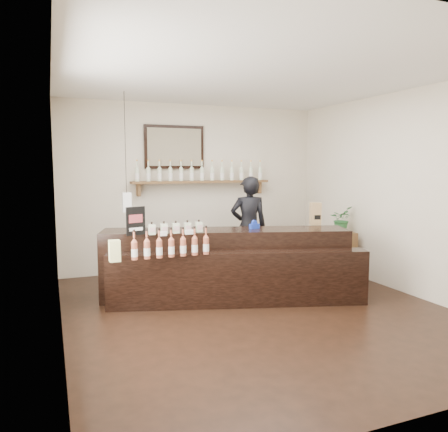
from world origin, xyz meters
TOP-DOWN VIEW (x-y plane):
  - ground at (0.00, 0.00)m, footprint 5.00×5.00m
  - room_shell at (0.00, 0.00)m, footprint 5.00×5.00m
  - back_wall_decor at (-0.14, 2.37)m, footprint 2.66×0.96m
  - counter at (-0.15, 0.58)m, footprint 3.31×1.81m
  - promo_sign at (-1.35, 0.66)m, footprint 0.25×0.09m
  - paper_bag at (1.24, 0.66)m, footprint 0.17×0.15m
  - tape_dispenser at (0.25, 0.63)m, footprint 0.15×0.09m
  - side_cabinet at (2.00, 1.06)m, footprint 0.46×0.56m
  - potted_plant at (2.00, 1.06)m, footprint 0.47×0.47m
  - shopkeeper at (0.60, 1.55)m, footprint 0.73×0.56m

SIDE VIEW (x-z plane):
  - ground at x=0.00m, z-range 0.00..0.00m
  - side_cabinet at x=2.00m, z-range 0.00..0.72m
  - counter at x=-0.15m, z-range -0.10..0.97m
  - shopkeeper at x=0.60m, z-range 0.00..1.81m
  - potted_plant at x=2.00m, z-range 0.72..1.12m
  - tape_dispenser at x=0.25m, z-range 0.90..1.02m
  - paper_bag at x=1.24m, z-range 0.92..1.24m
  - promo_sign at x=-1.35m, z-range 0.92..1.27m
  - room_shell at x=0.00m, z-range -0.80..4.20m
  - back_wall_decor at x=-0.14m, z-range 0.91..2.60m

